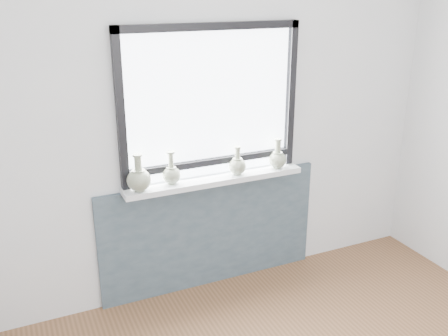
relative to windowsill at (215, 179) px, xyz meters
name	(u,v)px	position (x,y,z in m)	size (l,w,h in m)	color
back_wall	(209,119)	(0.00, 0.10, 0.42)	(3.60, 0.02, 2.60)	silver
apron_panel	(211,232)	(0.00, 0.07, -0.45)	(1.70, 0.03, 0.86)	#4B5C69
windowsill	(215,179)	(0.00, 0.00, 0.00)	(1.32, 0.18, 0.04)	white
window	(211,100)	(0.00, 0.06, 0.56)	(1.30, 0.06, 1.05)	black
vase_a	(139,179)	(-0.55, -0.03, 0.10)	(0.16, 0.16, 0.25)	gray
vase_b	(171,174)	(-0.32, 0.01, 0.09)	(0.13, 0.13, 0.23)	gray
vase_c	(237,165)	(0.17, -0.01, 0.09)	(0.13, 0.13, 0.21)	gray
vase_d	(277,158)	(0.50, -0.02, 0.09)	(0.13, 0.13, 0.22)	gray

